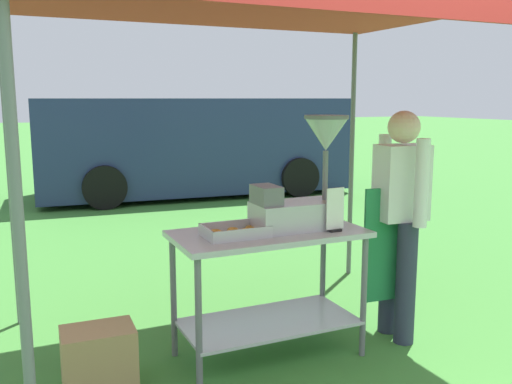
{
  "coord_description": "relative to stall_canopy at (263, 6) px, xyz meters",
  "views": [
    {
      "loc": [
        -1.75,
        -1.9,
        1.69
      ],
      "look_at": [
        -0.23,
        1.44,
        1.07
      ],
      "focal_mm": 39.15,
      "sensor_mm": 36.0,
      "label": 1
    }
  ],
  "objects": [
    {
      "name": "supply_crate",
      "position": [
        -1.09,
        -0.04,
        -2.08
      ],
      "size": [
        0.43,
        0.31,
        0.36
      ],
      "color": "tan",
      "rests_on": "ground"
    },
    {
      "name": "stall_canopy",
      "position": [
        0.0,
        0.0,
        0.0
      ],
      "size": [
        3.17,
        2.46,
        2.33
      ],
      "color": "slate",
      "rests_on": "ground"
    },
    {
      "name": "donut_fryer",
      "position": [
        0.25,
        -0.11,
        -1.11
      ],
      "size": [
        0.64,
        0.29,
        0.73
      ],
      "color": "#B7B7BC",
      "rests_on": "donut_cart"
    },
    {
      "name": "ground_plane",
      "position": [
        0.23,
        4.66,
        -2.25
      ],
      "size": [
        70.0,
        70.0,
        0.0
      ],
      "primitive_type": "plane",
      "color": "#3D7F33"
    },
    {
      "name": "menu_sign",
      "position": [
        0.38,
        -0.28,
        -1.28
      ],
      "size": [
        0.13,
        0.05,
        0.28
      ],
      "color": "black",
      "rests_on": "donut_cart"
    },
    {
      "name": "van_navy",
      "position": [
        1.59,
        6.26,
        -1.37
      ],
      "size": [
        5.43,
        2.4,
        1.69
      ],
      "color": "navy",
      "rests_on": "ground"
    },
    {
      "name": "donut_tray",
      "position": [
        -0.25,
        -0.13,
        -1.38
      ],
      "size": [
        0.39,
        0.26,
        0.07
      ],
      "color": "#B7B7BC",
      "rests_on": "donut_cart"
    },
    {
      "name": "donut_cart",
      "position": [
        -0.0,
        -0.1,
        -1.64
      ],
      "size": [
        1.24,
        0.61,
        0.85
      ],
      "color": "#B7B7BC",
      "rests_on": "ground"
    },
    {
      "name": "vendor",
      "position": [
        0.95,
        -0.2,
        -1.35
      ],
      "size": [
        0.46,
        0.54,
        1.61
      ],
      "color": "#2D3347",
      "rests_on": "ground"
    }
  ]
}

